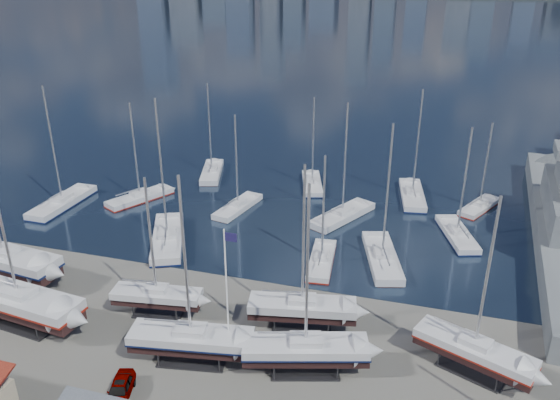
% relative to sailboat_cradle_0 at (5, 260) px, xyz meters
% --- Properties ---
extents(ground, '(1400.00, 1400.00, 0.00)m').
position_rel_sailboat_cradle_0_xyz_m(ground, '(24.93, -3.32, -2.25)').
color(ground, '#605E59').
rests_on(ground, ground).
extents(water, '(1400.00, 600.00, 0.40)m').
position_rel_sailboat_cradle_0_xyz_m(water, '(24.93, 306.68, -2.40)').
color(water, '#1A273C').
rests_on(water, ground).
extents(sailboat_cradle_0, '(12.52, 4.73, 19.47)m').
position_rel_sailboat_cradle_0_xyz_m(sailboat_cradle_0, '(0.00, 0.00, 0.00)').
color(sailboat_cradle_0, '#2D2D33').
rests_on(sailboat_cradle_0, ground).
extents(sailboat_cradle_1, '(12.46, 4.74, 19.37)m').
position_rel_sailboat_cradle_0_xyz_m(sailboat_cradle_1, '(6.61, -5.82, -0.00)').
color(sailboat_cradle_1, '#2D2D33').
rests_on(sailboat_cradle_1, ground).
extents(sailboat_cradle_2, '(8.27, 3.35, 13.34)m').
position_rel_sailboat_cradle_0_xyz_m(sailboat_cradle_2, '(17.46, -1.21, -0.31)').
color(sailboat_cradle_2, '#2D2D33').
rests_on(sailboat_cradle_2, ground).
extents(sailboat_cradle_3, '(10.20, 4.31, 15.98)m').
position_rel_sailboat_cradle_0_xyz_m(sailboat_cradle_3, '(23.13, -6.20, -0.18)').
color(sailboat_cradle_3, '#2D2D33').
rests_on(sailboat_cradle_3, ground).
extents(sailboat_cradle_4, '(9.59, 4.25, 15.20)m').
position_rel_sailboat_cradle_0_xyz_m(sailboat_cradle_4, '(30.51, 0.50, -0.22)').
color(sailboat_cradle_4, '#2D2D33').
rests_on(sailboat_cradle_4, ground).
extents(sailboat_cradle_5, '(10.15, 5.33, 15.81)m').
position_rel_sailboat_cradle_0_xyz_m(sailboat_cradle_5, '(32.11, -4.87, -0.19)').
color(sailboat_cradle_5, '#2D2D33').
rests_on(sailboat_cradle_5, ground).
extents(sailboat_cradle_6, '(9.48, 6.02, 14.97)m').
position_rel_sailboat_cradle_0_xyz_m(sailboat_cradle_6, '(44.59, -1.34, -0.23)').
color(sailboat_cradle_6, '#2D2D33').
rests_on(sailboat_cradle_6, ground).
extents(sailboat_moored_0, '(3.25, 11.17, 16.64)m').
position_rel_sailboat_cradle_0_xyz_m(sailboat_moored_0, '(-6.17, 17.15, -1.94)').
color(sailboat_moored_0, black).
rests_on(sailboat_moored_0, water).
extents(sailboat_moored_1, '(6.71, 9.53, 14.03)m').
position_rel_sailboat_cradle_0_xyz_m(sailboat_moored_1, '(2.69, 21.66, -1.94)').
color(sailboat_moored_1, black).
rests_on(sailboat_moored_1, water).
extents(sailboat_moored_2, '(5.35, 10.00, 14.54)m').
position_rel_sailboat_cradle_0_xyz_m(sailboat_moored_2, '(8.25, 33.37, -1.93)').
color(sailboat_moored_2, black).
rests_on(sailboat_moored_2, water).
extents(sailboat_moored_3, '(7.76, 12.01, 17.48)m').
position_rel_sailboat_cradle_0_xyz_m(sailboat_moored_3, '(11.86, 11.72, -1.94)').
color(sailboat_moored_3, black).
rests_on(sailboat_moored_3, water).
extents(sailboat_moored_4, '(4.16, 9.06, 13.20)m').
position_rel_sailboat_cradle_0_xyz_m(sailboat_moored_4, '(16.44, 22.49, -1.93)').
color(sailboat_moored_4, black).
rests_on(sailboat_moored_4, water).
extents(sailboat_moored_5, '(5.02, 9.42, 13.56)m').
position_rel_sailboat_cradle_0_xyz_m(sailboat_moored_5, '(23.86, 33.08, -1.94)').
color(sailboat_moored_5, black).
rests_on(sailboat_moored_5, water).
extents(sailboat_moored_6, '(3.21, 8.70, 12.72)m').
position_rel_sailboat_cradle_0_xyz_m(sailboat_moored_6, '(29.83, 11.84, -1.94)').
color(sailboat_moored_6, black).
rests_on(sailboat_moored_6, water).
extents(sailboat_moored_7, '(7.20, 10.39, 15.42)m').
position_rel_sailboat_cradle_0_xyz_m(sailboat_moored_7, '(29.96, 23.55, -1.93)').
color(sailboat_moored_7, black).
rests_on(sailboat_moored_7, water).
extents(sailboat_moored_8, '(4.42, 10.76, 15.61)m').
position_rel_sailboat_cradle_0_xyz_m(sailboat_moored_8, '(37.94, 32.57, -1.94)').
color(sailboat_moored_8, black).
rests_on(sailboat_moored_8, water).
extents(sailboat_moored_9, '(5.67, 10.97, 15.95)m').
position_rel_sailboat_cradle_0_xyz_m(sailboat_moored_9, '(35.94, 14.11, -1.93)').
color(sailboat_moored_9, black).
rests_on(sailboat_moored_9, water).
extents(sailboat_moored_10, '(5.25, 9.64, 13.89)m').
position_rel_sailboat_cradle_0_xyz_m(sailboat_moored_10, '(43.72, 22.15, -1.94)').
color(sailboat_moored_10, black).
rests_on(sailboat_moored_10, water).
extents(sailboat_moored_11, '(5.71, 8.23, 12.10)m').
position_rel_sailboat_cradle_0_xyz_m(sailboat_moored_11, '(46.58, 31.32, -1.94)').
color(sailboat_moored_11, black).
rests_on(sailboat_moored_11, water).
extents(car_a, '(2.67, 4.30, 1.37)m').
position_rel_sailboat_cradle_0_xyz_m(car_a, '(19.71, -11.35, -1.57)').
color(car_a, gray).
rests_on(car_a, ground).
extents(flagpole, '(1.03, 0.12, 11.69)m').
position_rel_sailboat_cradle_0_xyz_m(flagpole, '(25.98, -5.14, 4.46)').
color(flagpole, white).
rests_on(flagpole, ground).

